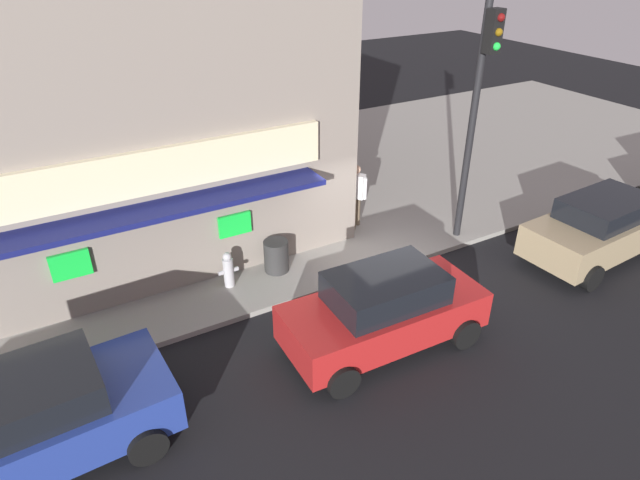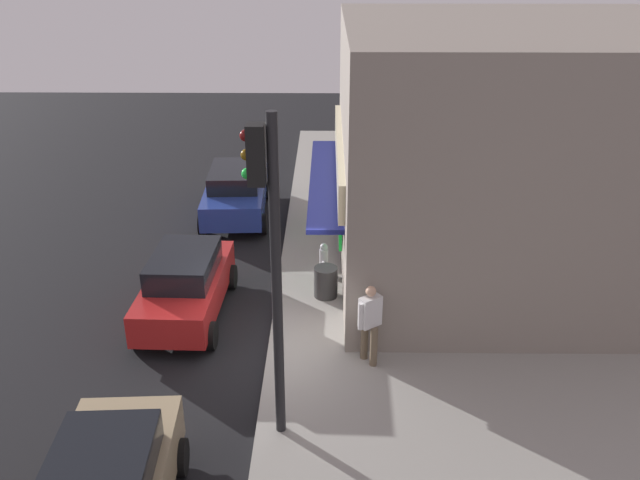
% 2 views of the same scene
% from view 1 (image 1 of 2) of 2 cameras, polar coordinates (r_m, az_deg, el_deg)
% --- Properties ---
extents(ground_plane, '(54.67, 54.67, 0.00)m').
position_cam_1_polar(ground_plane, '(13.49, 6.61, -3.54)').
color(ground_plane, black).
extents(sidewalk, '(36.45, 11.64, 0.13)m').
position_cam_1_polar(sidewalk, '(17.87, -4.27, 5.58)').
color(sidewalk, gray).
rests_on(sidewalk, ground_plane).
extents(corner_building, '(10.04, 10.26, 6.41)m').
position_cam_1_polar(corner_building, '(16.01, -21.64, 13.17)').
color(corner_building, gray).
rests_on(corner_building, sidewalk).
extents(traffic_light, '(0.32, 0.58, 5.94)m').
position_cam_1_polar(traffic_light, '(13.86, 16.28, 14.16)').
color(traffic_light, black).
rests_on(traffic_light, sidewalk).
extents(fire_hydrant, '(0.48, 0.24, 0.88)m').
position_cam_1_polar(fire_hydrant, '(12.70, -9.57, -3.09)').
color(fire_hydrant, '#B2B2B7').
rests_on(fire_hydrant, sidewalk).
extents(trash_can, '(0.60, 0.60, 0.79)m').
position_cam_1_polar(trash_can, '(13.15, -4.59, -1.67)').
color(trash_can, '#2D2D2D').
rests_on(trash_can, sidewalk).
extents(pedestrian, '(0.48, 0.55, 1.82)m').
position_cam_1_polar(pedestrian, '(14.80, 3.78, 4.88)').
color(pedestrian, brown).
rests_on(pedestrian, sidewalk).
extents(parked_car_red, '(4.09, 2.02, 1.66)m').
position_cam_1_polar(parked_car_red, '(10.88, 6.71, -7.26)').
color(parked_car_red, '#AD1E1E').
rests_on(parked_car_red, ground_plane).
extents(parked_car_blue, '(4.54, 2.27, 1.63)m').
position_cam_1_polar(parked_car_blue, '(9.81, -28.77, -16.52)').
color(parked_car_blue, navy).
rests_on(parked_car_blue, ground_plane).
extents(parked_car_tan, '(4.35, 2.16, 1.64)m').
position_cam_1_polar(parked_car_tan, '(15.45, 27.36, 1.26)').
color(parked_car_tan, '#9E8966').
rests_on(parked_car_tan, ground_plane).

